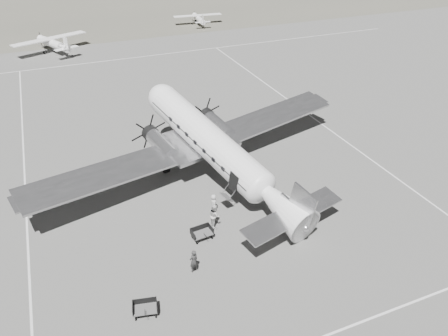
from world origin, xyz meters
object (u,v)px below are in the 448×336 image
ramp_agent (215,215)px  passenger (214,203)px  light_plane_left (52,45)px  baggage_cart_near (202,233)px  ground_crew (194,261)px  dc3_airliner (215,148)px  baggage_cart_far (145,309)px  light_plane_right (198,19)px

ramp_agent → passenger: ramp_agent is taller
light_plane_left → baggage_cart_near: size_ratio=7.73×
light_plane_left → passenger: bearing=-103.7°
ground_crew → light_plane_left: bearing=-103.0°
light_plane_left → ramp_agent: size_ratio=6.32×
baggage_cart_near → ramp_agent: 1.75m
dc3_airliner → ground_crew: size_ratio=18.19×
dc3_airliner → baggage_cart_near: size_ratio=20.11×
baggage_cart_far → ground_crew: size_ratio=0.87×
baggage_cart_near → ramp_agent: bearing=30.0°
baggage_cart_near → baggage_cart_far: size_ratio=1.04×
dc3_airliner → ground_crew: bearing=-133.5°
light_plane_right → ground_crew: bearing=-104.3°
ground_crew → ramp_agent: bearing=-145.7°
light_plane_right → baggage_cart_near: light_plane_right is taller
ground_crew → passenger: ground_crew is taller
light_plane_left → passenger: (8.36, -48.45, -0.52)m
light_plane_left → baggage_cart_far: light_plane_left is taller
ramp_agent → passenger: 1.87m
ground_crew → passenger: (3.55, 5.56, -0.13)m
baggage_cart_far → ground_crew: bearing=42.8°
light_plane_right → baggage_cart_near: size_ratio=6.06×
dc3_airliner → ground_crew: dc3_airliner is taller
passenger → light_plane_right: bearing=-14.9°
dc3_airliner → light_plane_left: 45.39m
light_plane_right → baggage_cart_far: bearing=-106.6°
light_plane_left → baggage_cart_near: bearing=-106.4°
baggage_cart_far → ground_crew: 4.39m
light_plane_left → light_plane_right: size_ratio=1.28×
light_plane_right → dc3_airliner: bearing=-102.6°
baggage_cart_near → ground_crew: size_ratio=0.90×
baggage_cart_far → baggage_cart_near: bearing=55.6°
baggage_cart_near → ground_crew: 3.27m
light_plane_right → baggage_cart_far: light_plane_right is taller
baggage_cart_far → passenger: 10.68m
passenger → dc3_airliner: bearing=-19.4°
baggage_cart_near → passenger: size_ratio=1.07×
ground_crew → ramp_agent: size_ratio=0.90×
baggage_cart_far → passenger: passenger is taller
light_plane_left → ramp_agent: bearing=-104.8°
baggage_cart_near → baggage_cart_far: (-5.36, -5.03, -0.02)m
light_plane_right → ramp_agent: 61.93m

